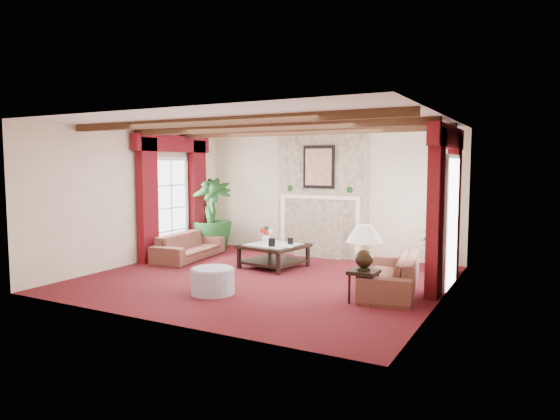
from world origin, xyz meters
The scene contains 23 objects.
floor centered at (0.00, 0.00, 0.00)m, with size 6.00×6.00×0.00m, color #410B11.
ceiling centered at (0.00, 0.00, 2.70)m, with size 6.00×6.00×0.00m, color white.
back_wall centered at (0.00, 2.75, 1.35)m, with size 6.00×0.02×2.70m, color beige.
left_wall centered at (-3.00, 0.00, 1.35)m, with size 0.02×5.50×2.70m, color beige.
right_wall centered at (3.00, 0.00, 1.35)m, with size 0.02×5.50×2.70m, color beige.
ceiling_beams centered at (0.00, 0.00, 2.64)m, with size 6.00×3.00×0.12m, color #341E10, non-canonical shape.
fireplace centered at (0.00, 2.55, 2.70)m, with size 2.00×0.52×2.70m, color tan, non-canonical shape.
french_door_left centered at (-2.97, 1.00, 2.13)m, with size 0.10×1.10×2.16m, color white, non-canonical shape.
french_door_right centered at (2.97, 1.00, 2.13)m, with size 0.10×1.10×2.16m, color white, non-canonical shape.
curtains_left centered at (-2.86, 1.00, 2.55)m, with size 0.20×2.40×2.55m, color #550B15, non-canonical shape.
curtains_right centered at (2.86, 1.00, 2.55)m, with size 0.20×2.40×2.55m, color #550B15, non-canonical shape.
sofa_left centered at (-2.33, 0.82, 0.37)m, with size 0.77×1.93×0.73m, color #380F16.
sofa_right centered at (2.20, 0.19, 0.39)m, with size 0.90×2.04×0.77m, color #380F16.
potted_palm centered at (-2.53, 1.91, 0.47)m, with size 1.81×1.90×0.94m, color black.
small_plant centered at (2.61, 1.97, 0.31)m, with size 1.07×1.05×0.62m, color black.
coffee_table centered at (-0.33, 0.93, 0.22)m, with size 1.10×1.10×0.45m, color black, non-canonical shape.
side_table centered at (2.03, -0.63, 0.24)m, with size 0.41×0.41×0.48m, color black, non-canonical shape.
ottoman centered at (-0.21, -1.27, 0.20)m, with size 0.67×0.67×0.39m, color #A7A2B8.
table_lamp centered at (2.03, -0.63, 0.82)m, with size 0.54×0.54×0.68m, color black, non-canonical shape.
flower_vase centered at (-0.64, 1.18, 0.54)m, with size 0.19×0.20×0.18m, color silver.
book centered at (-0.04, 0.74, 0.60)m, with size 0.21×0.08×0.29m, color black.
photo_frame_a centered at (-0.21, 0.63, 0.54)m, with size 0.13×0.02×0.17m, color black, non-canonical shape.
photo_frame_b centered at (-0.02, 1.03, 0.52)m, with size 0.11×0.02×0.14m, color black, non-canonical shape.
Camera 1 is at (4.32, -7.49, 2.02)m, focal length 32.00 mm.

